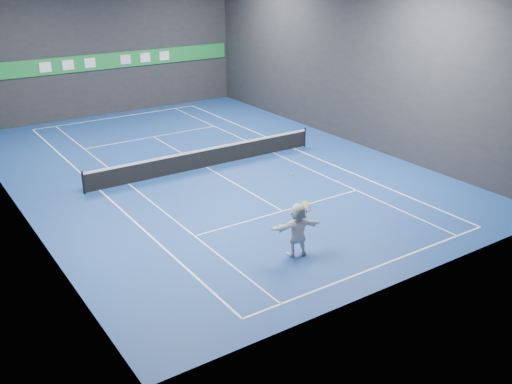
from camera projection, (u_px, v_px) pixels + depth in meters
ground at (207, 168)px, 28.45m from camera, size 26.00×26.00×0.00m
wall_back at (106, 45)px, 36.74m from camera, size 18.00×0.10×9.00m
wall_front at (418, 148)px, 16.75m from camera, size 18.00×0.10×9.00m
wall_left at (0, 102)px, 22.10m from camera, size 0.10×26.00×9.00m
wall_right at (347, 60)px, 31.38m from camera, size 0.10×26.00×9.00m
baseline_near at (379, 266)px, 19.30m from camera, size 10.98×0.08×0.01m
baseline_far at (119, 117)px, 37.59m from camera, size 10.98×0.08×0.01m
sideline_doubles_left at (100, 191)px, 25.62m from camera, size 0.08×23.78×0.01m
sideline_doubles_right at (294, 149)px, 31.27m from camera, size 0.08×23.78×0.01m
sideline_singles_left at (129, 184)px, 26.33m from camera, size 0.06×23.78×0.01m
sideline_singles_right at (274, 153)px, 30.56m from camera, size 0.06×23.78×0.01m
service_line_near at (283, 211)px, 23.52m from camera, size 8.23×0.06×0.01m
service_line_far at (153, 137)px, 33.36m from camera, size 8.23×0.06×0.01m
center_service_line at (207, 168)px, 28.44m from camera, size 0.06×12.80×0.01m
player at (298, 230)px, 19.71m from camera, size 1.89×1.00×1.95m
tennis_ball at (293, 175)px, 18.77m from camera, size 0.06×0.06×0.06m
tennis_net at (207, 157)px, 28.24m from camera, size 12.50×0.10×1.07m
sponsor_banner at (108, 61)px, 37.06m from camera, size 17.64×0.11×1.00m
tennis_racket at (306, 209)px, 19.69m from camera, size 0.46×0.31×0.76m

